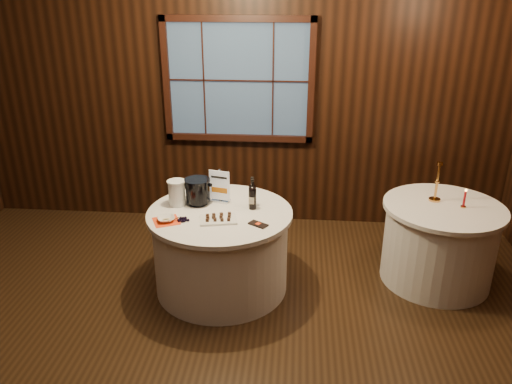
# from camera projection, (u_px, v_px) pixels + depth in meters

# --- Properties ---
(ground) EXTENTS (6.00, 6.00, 0.00)m
(ground) POSITION_uv_depth(u_px,v_px,m) (202.00, 360.00, 3.75)
(ground) COLOR black
(ground) RESTS_ON ground
(back_wall) EXTENTS (6.00, 0.10, 3.00)m
(back_wall) POSITION_uv_depth(u_px,v_px,m) (239.00, 90.00, 5.43)
(back_wall) COLOR black
(back_wall) RESTS_ON ground
(main_table) EXTENTS (1.28, 1.28, 0.77)m
(main_table) POSITION_uv_depth(u_px,v_px,m) (221.00, 250.00, 4.52)
(main_table) COLOR silver
(main_table) RESTS_ON ground
(side_table) EXTENTS (1.08, 1.08, 0.77)m
(side_table) POSITION_uv_depth(u_px,v_px,m) (439.00, 243.00, 4.63)
(side_table) COLOR silver
(side_table) RESTS_ON ground
(sign_stand) EXTENTS (0.19, 0.13, 0.31)m
(sign_stand) POSITION_uv_depth(u_px,v_px,m) (220.00, 191.00, 4.52)
(sign_stand) COLOR silver
(sign_stand) RESTS_ON main_table
(port_bottle_left) EXTENTS (0.07, 0.07, 0.27)m
(port_bottle_left) POSITION_uv_depth(u_px,v_px,m) (252.00, 193.00, 4.44)
(port_bottle_left) COLOR black
(port_bottle_left) RESTS_ON main_table
(port_bottle_right) EXTENTS (0.07, 0.07, 0.28)m
(port_bottle_right) POSITION_uv_depth(u_px,v_px,m) (253.00, 196.00, 4.38)
(port_bottle_right) COLOR black
(port_bottle_right) RESTS_ON main_table
(ice_bucket) EXTENTS (0.23, 0.23, 0.24)m
(ice_bucket) POSITION_uv_depth(u_px,v_px,m) (198.00, 191.00, 4.47)
(ice_bucket) COLOR black
(ice_bucket) RESTS_ON main_table
(chocolate_plate) EXTENTS (0.35, 0.27, 0.04)m
(chocolate_plate) POSITION_uv_depth(u_px,v_px,m) (218.00, 219.00, 4.20)
(chocolate_plate) COLOR white
(chocolate_plate) RESTS_ON main_table
(chocolate_box) EXTENTS (0.18, 0.15, 0.01)m
(chocolate_box) POSITION_uv_depth(u_px,v_px,m) (258.00, 224.00, 4.12)
(chocolate_box) COLOR black
(chocolate_box) RESTS_ON main_table
(grape_bunch) EXTENTS (0.16, 0.06, 0.04)m
(grape_bunch) POSITION_uv_depth(u_px,v_px,m) (183.00, 219.00, 4.18)
(grape_bunch) COLOR black
(grape_bunch) RESTS_ON main_table
(glass_pitcher) EXTENTS (0.22, 0.16, 0.23)m
(glass_pitcher) POSITION_uv_depth(u_px,v_px,m) (177.00, 193.00, 4.45)
(glass_pitcher) COLOR silver
(glass_pitcher) RESTS_ON main_table
(orange_napkin) EXTENTS (0.28, 0.28, 0.00)m
(orange_napkin) POSITION_uv_depth(u_px,v_px,m) (166.00, 221.00, 4.19)
(orange_napkin) COLOR red
(orange_napkin) RESTS_ON main_table
(cracker_bowl) EXTENTS (0.19, 0.19, 0.04)m
(cracker_bowl) POSITION_uv_depth(u_px,v_px,m) (166.00, 219.00, 4.18)
(cracker_bowl) COLOR white
(cracker_bowl) RESTS_ON orange_napkin
(brass_candlestick) EXTENTS (0.11, 0.11, 0.37)m
(brass_candlestick) POSITION_uv_depth(u_px,v_px,m) (436.00, 187.00, 4.54)
(brass_candlestick) COLOR gold
(brass_candlestick) RESTS_ON side_table
(red_candle) EXTENTS (0.05, 0.05, 0.18)m
(red_candle) POSITION_uv_depth(u_px,v_px,m) (464.00, 200.00, 4.42)
(red_candle) COLOR gold
(red_candle) RESTS_ON side_table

